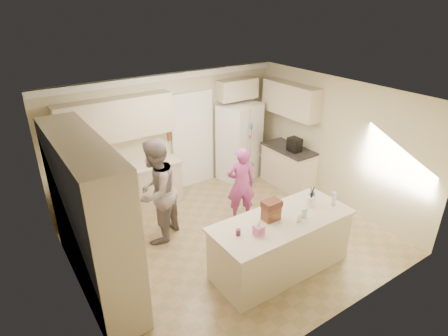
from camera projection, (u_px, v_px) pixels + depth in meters
floor at (230, 238)px, 6.82m from camera, size 5.20×4.60×0.02m
ceiling at (231, 97)px, 5.71m from camera, size 5.20×4.60×0.02m
wall_back at (169, 135)px, 8.00m from camera, size 5.20×0.02×2.60m
wall_front at (340, 243)px, 4.53m from camera, size 5.20×0.02×2.60m
wall_left at (69, 223)px, 4.94m from camera, size 0.02×4.60×2.60m
wall_right at (336, 142)px, 7.59m from camera, size 0.02×4.60×2.60m
crown_back at (166, 77)px, 7.44m from camera, size 5.20×0.08×0.12m
pantry_bank at (90, 217)px, 5.30m from camera, size 0.60×2.60×2.35m
back_base_cab at (127, 190)px, 7.55m from camera, size 2.20×0.60×0.88m
back_countertop at (125, 170)px, 7.35m from camera, size 2.24×0.63×0.04m
back_upper_cab at (116, 119)px, 7.02m from camera, size 2.20×0.35×0.80m
doorway_opening at (192, 141)px, 8.36m from camera, size 0.90×0.06×2.10m
doorway_casing at (193, 141)px, 8.33m from camera, size 1.02×0.03×2.22m
wall_frame_upper at (170, 124)px, 7.87m from camera, size 0.15×0.02×0.20m
wall_frame_lower at (171, 136)px, 7.99m from camera, size 0.15×0.02×0.20m
refrigerator at (239, 142)px, 8.72m from camera, size 1.05×0.91×1.80m
fridge_seam at (249, 147)px, 8.46m from camera, size 0.02×0.02×1.78m
fridge_dispenser at (241, 138)px, 8.23m from camera, size 0.22×0.03×0.35m
fridge_handle_l at (248, 141)px, 8.35m from camera, size 0.02×0.02×0.85m
fridge_handle_r at (251, 140)px, 8.41m from camera, size 0.02×0.02×0.85m
over_fridge_cab at (237, 89)px, 8.35m from camera, size 0.95×0.35×0.45m
right_base_cab at (288, 167)px, 8.55m from camera, size 0.60×1.20×0.88m
right_countertop at (289, 149)px, 8.34m from camera, size 0.63×1.24×0.04m
right_upper_cab at (291, 100)px, 8.12m from camera, size 0.35×1.50×0.70m
coffee_maker at (295, 145)px, 8.10m from camera, size 0.22×0.28×0.30m
island_base at (280, 245)px, 5.91m from camera, size 2.20×0.90×0.88m
island_top at (282, 221)px, 5.71m from camera, size 2.28×0.96×0.05m
utensil_crock at (311, 201)px, 6.04m from camera, size 0.13×0.13×0.15m
tissue_box at (259, 230)px, 5.32m from camera, size 0.13×0.13×0.14m
tissue_plume at (259, 224)px, 5.27m from camera, size 0.08×0.08×0.08m
dollhouse_body at (271, 213)px, 5.65m from camera, size 0.26×0.18×0.22m
dollhouse_roof at (272, 204)px, 5.58m from camera, size 0.28×0.20×0.10m
jam_jar at (238, 232)px, 5.31m from camera, size 0.07×0.07×0.09m
greeting_card_a at (299, 218)px, 5.59m from camera, size 0.12×0.06×0.16m
greeting_card_b at (304, 213)px, 5.71m from camera, size 0.12×0.05×0.16m
water_bottle at (334, 199)px, 6.02m from camera, size 0.07×0.07×0.24m
shaker_salt at (310, 196)px, 6.26m from camera, size 0.05×0.05×0.09m
shaker_pepper at (313, 195)px, 6.30m from camera, size 0.05×0.05×0.09m
teen_boy at (156, 192)px, 6.43m from camera, size 1.17×1.13×1.90m
teen_girl at (241, 184)px, 7.10m from camera, size 0.65×0.54×1.51m
fridge_magnets at (249, 147)px, 8.45m from camera, size 0.76×0.02×1.44m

